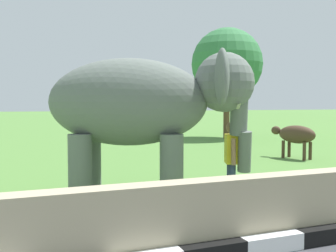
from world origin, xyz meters
The scene contains 5 objects.
barrier_parapet centered at (2.00, 4.13, 0.50)m, with size 28.00×0.36×1.00m, color tan.
elephant centered at (3.77, 6.75, 1.99)m, with size 4.05×3.16×3.01m.
person_handler centered at (5.42, 6.33, 0.93)m, with size 0.37×0.64×1.66m.
cow_near centered at (10.94, 11.11, 0.87)m, with size 0.98×1.93×1.23m.
tree_distant centered at (12.93, 19.69, 4.35)m, with size 4.15×4.15×6.44m.
Camera 1 is at (1.40, -0.49, 2.01)m, focal length 41.75 mm.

